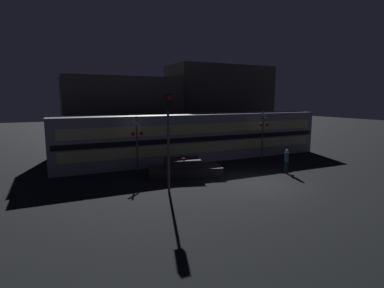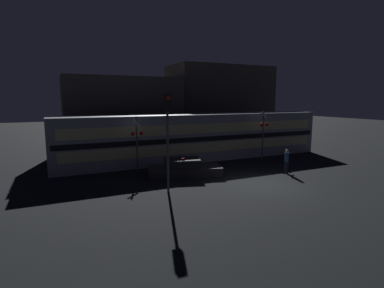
% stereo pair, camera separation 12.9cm
% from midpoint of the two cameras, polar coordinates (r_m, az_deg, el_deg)
% --- Properties ---
extents(ground_plane, '(120.00, 120.00, 0.00)m').
position_cam_midpoint_polar(ground_plane, '(17.73, 13.91, -7.74)').
color(ground_plane, black).
extents(train, '(22.28, 2.90, 3.72)m').
position_cam_midpoint_polar(train, '(24.41, 1.24, 1.38)').
color(train, gray).
rests_on(train, ground_plane).
extents(police_car, '(4.95, 3.04, 1.26)m').
position_cam_midpoint_polar(police_car, '(19.24, -1.32, -4.78)').
color(police_car, black).
rests_on(police_car, ground_plane).
extents(pedestrian, '(0.27, 0.27, 1.61)m').
position_cam_midpoint_polar(pedestrian, '(20.87, 17.73, -3.11)').
color(pedestrian, black).
rests_on(pedestrian, ground_plane).
extents(crossing_signal_near, '(0.82, 0.31, 4.12)m').
position_cam_midpoint_polar(crossing_signal_near, '(24.77, 13.60, 2.64)').
color(crossing_signal_near, '#4C4C51').
rests_on(crossing_signal_near, ground_plane).
extents(crossing_signal_far, '(0.82, 0.31, 3.78)m').
position_cam_midpoint_polar(crossing_signal_far, '(20.16, -10.25, 0.92)').
color(crossing_signal_far, '#4C4C51').
rests_on(crossing_signal_far, ground_plane).
extents(traffic_light_corner, '(0.30, 0.46, 5.17)m').
position_cam_midpoint_polar(traffic_light_corner, '(15.55, -4.44, 4.01)').
color(traffic_light_corner, '#4C4C51').
rests_on(traffic_light_corner, ground_plane).
extents(building_left, '(10.78, 4.78, 6.94)m').
position_cam_midpoint_polar(building_left, '(29.63, -12.83, 5.56)').
color(building_left, '#47423D').
rests_on(building_left, ground_plane).
extents(building_center, '(11.57, 5.94, 8.64)m').
position_cam_midpoint_polar(building_center, '(35.67, 5.38, 7.56)').
color(building_center, '#47423D').
rests_on(building_center, ground_plane).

